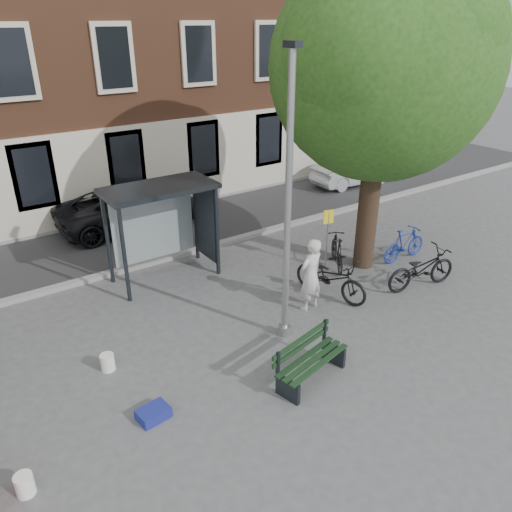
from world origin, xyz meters
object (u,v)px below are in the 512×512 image
Objects in this scene: notice_sign at (328,227)px; car_silver at (354,170)px; bike_d at (337,251)px; bike_b at (404,244)px; car_dark at (130,207)px; bus_shelter at (173,208)px; bike_a at (421,269)px; bench at (310,362)px; bike_c at (331,278)px; lamppost at (288,220)px; painter at (311,275)px.

car_silver is at bearing 56.04° from notice_sign.
notice_sign is (-0.29, 0.14, 0.75)m from bike_d.
car_dark is (-5.59, 7.00, 0.18)m from bike_b.
bike_a is at bearing -41.97° from bus_shelter.
bike_d reaches higher than bench.
bus_shelter is at bearing 78.52° from bench.
bike_b is 2.52m from notice_sign.
bus_shelter is 4.73m from bike_d.
bike_c is 1.77m from notice_sign.
car_silver is at bearing 37.96° from lamppost.
bus_shelter is at bearing -72.21° from painter.
painter is 0.49× the size of car_silver.
bike_b is at bearing -168.52° from bike_d.
bike_d is (2.09, 1.28, -0.43)m from painter.
lamppost is 4.24m from bus_shelter.
bike_d is at bearing -150.00° from car_dark.
bus_shelter is 6.71m from bike_a.
bike_a reaches higher than bike_c.
bike_d is (3.90, -2.26, -1.43)m from bus_shelter.
notice_sign is at bearing 33.48° from lamppost.
notice_sign is (3.00, 1.98, -1.55)m from lamppost.
bike_b is 8.96m from car_dark.
bike_b is at bearing 11.72° from lamppost.
car_dark is at bearing 39.56° from bike_a.
bench is at bearing 115.00° from bike_b.
bench is 3.32m from bike_c.
bike_a is 8.98m from car_silver.
painter is at bearing 98.40° from bike_b.
bench is at bearing -89.02° from bus_shelter.
bench is 9.57m from car_dark.
car_dark reaches higher than bike_d.
car_silver is (9.24, 7.20, -2.16)m from lamppost.
bus_shelter is 5.78m from bench.
lamppost is 1.26× the size of car_dark.
bike_c is at bearing -52.56° from bus_shelter.
bench is at bearing -154.20° from bike_c.
notice_sign reaches higher than bike_b.
bench is 1.11× the size of bike_d.
car_dark is at bearing 134.86° from notice_sign.
car_dark is (0.16, 9.56, 0.27)m from bench.
bike_d is 8.01m from car_silver.
painter is 1.03× the size of bench.
lamppost reaches higher than bench.
notice_sign reaches higher than bench.
notice_sign is at bearing 132.84° from car_silver.
bike_b is at bearing 149.74° from car_silver.
painter is at bearing 85.25° from bike_a.
bike_d is (-0.98, 2.13, -0.06)m from bike_a.
bench is 4.93m from bike_a.
painter is 0.89× the size of bike_c.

